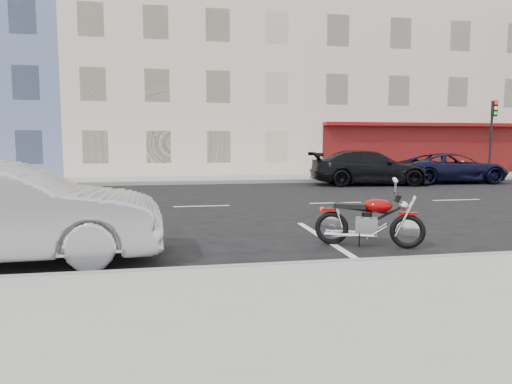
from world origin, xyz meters
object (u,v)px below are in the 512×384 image
traffic_light (492,128)px  sedan_silver (0,213)px  fire_hydrant (462,167)px  suv_far (452,168)px  motorcycle (409,224)px  car_far (369,168)px

traffic_light → sedan_silver: traffic_light is taller
fire_hydrant → suv_far: (-2.40, -2.77, 0.13)m
traffic_light → fire_hydrant: traffic_light is taller
motorcycle → car_far: size_ratio=0.34×
motorcycle → sedan_silver: sedan_silver is taller
suv_far → motorcycle: bearing=147.0°
suv_far → car_far: size_ratio=0.94×
motorcycle → car_far: 12.14m
traffic_light → motorcycle: traffic_light is taller
motorcycle → traffic_light: bearing=73.6°
traffic_light → car_far: size_ratio=0.75×
sedan_silver → suv_far: bearing=-55.0°
traffic_light → car_far: (-8.01, -2.89, -1.82)m
motorcycle → suv_far: suv_far is taller
fire_hydrant → suv_far: suv_far is taller
traffic_light → sedan_silver: bearing=-143.1°
sedan_silver → fire_hydrant: bearing=-53.2°
car_far → fire_hydrant: bearing=-58.6°
sedan_silver → suv_far: sedan_silver is taller
motorcycle → car_far: car_far is taller
fire_hydrant → car_far: bearing=-154.8°
sedan_silver → suv_far: size_ratio=0.98×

